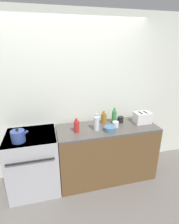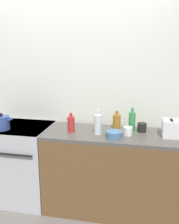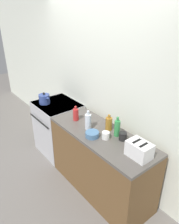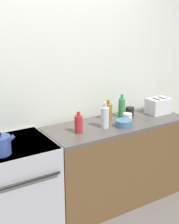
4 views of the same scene
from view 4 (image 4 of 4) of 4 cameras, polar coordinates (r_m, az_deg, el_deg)
wall_back at (r=3.27m, az=-6.94°, el=4.70°), size 8.00×0.05×2.60m
stove at (r=3.04m, az=-13.57°, el=-13.54°), size 0.71×0.68×0.92m
counter_block at (r=3.49m, az=4.81°, el=-9.04°), size 1.56×0.59×0.92m
kettle at (r=2.65m, az=-16.02°, el=-5.83°), size 0.22×0.18×0.19m
toaster at (r=3.67m, az=12.45°, el=1.12°), size 0.26×0.18×0.18m
bottle_red at (r=2.99m, az=-2.01°, el=-2.22°), size 0.08×0.08×0.21m
bottle_clear at (r=3.13m, az=2.82°, el=-0.96°), size 0.08×0.08×0.26m
bottle_amber at (r=3.38m, az=3.44°, el=0.14°), size 0.09×0.09×0.22m
bottle_green at (r=3.46m, az=5.89°, el=0.80°), size 0.07×0.07×0.26m
cup_black at (r=3.54m, az=7.36°, el=0.10°), size 0.10×0.10×0.10m
cup_white at (r=3.35m, az=6.96°, el=-0.99°), size 0.10×0.10×0.09m
bowl at (r=3.19m, az=6.27°, el=-2.07°), size 0.17×0.17×0.07m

